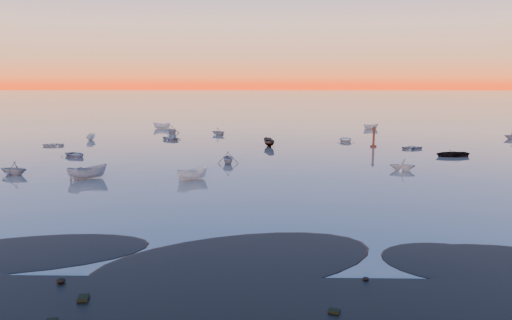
{
  "coord_description": "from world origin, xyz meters",
  "views": [
    {
      "loc": [
        4.65,
        -29.33,
        11.07
      ],
      "look_at": [
        3.38,
        28.0,
        1.53
      ],
      "focal_mm": 35.0,
      "sensor_mm": 36.0,
      "label": 1
    }
  ],
  "objects_px": {
    "boat_near_center": "(193,179)",
    "boat_near_left": "(75,157)",
    "boat_near_right": "(228,163)",
    "channel_marker": "(374,138)"
  },
  "relations": [
    {
      "from": "boat_near_left",
      "to": "boat_near_center",
      "type": "xyz_separation_m",
      "value": [
        18.84,
        -15.31,
        0.0
      ]
    },
    {
      "from": "boat_near_right",
      "to": "channel_marker",
      "type": "distance_m",
      "value": 27.44
    },
    {
      "from": "boat_near_left",
      "to": "boat_near_center",
      "type": "height_order",
      "value": "boat_near_center"
    },
    {
      "from": "boat_near_center",
      "to": "channel_marker",
      "type": "bearing_deg",
      "value": -77.99
    },
    {
      "from": "boat_near_right",
      "to": "boat_near_center",
      "type": "bearing_deg",
      "value": 67.79
    },
    {
      "from": "boat_near_left",
      "to": "boat_near_center",
      "type": "relative_size",
      "value": 1.11
    },
    {
      "from": "channel_marker",
      "to": "boat_near_left",
      "type": "bearing_deg",
      "value": -165.77
    },
    {
      "from": "boat_near_right",
      "to": "channel_marker",
      "type": "height_order",
      "value": "channel_marker"
    },
    {
      "from": "boat_near_center",
      "to": "boat_near_left",
      "type": "bearing_deg",
      "value": 16.56
    },
    {
      "from": "boat_near_left",
      "to": "boat_near_right",
      "type": "xyz_separation_m",
      "value": [
        21.94,
        -4.92,
        0.0
      ]
    }
  ]
}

